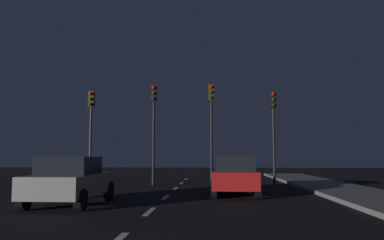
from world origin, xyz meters
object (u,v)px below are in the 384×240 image
at_px(traffic_signal_center_right, 211,115).
at_px(car_stopped_ahead, 235,175).
at_px(traffic_signal_far_left, 91,119).
at_px(traffic_signal_center_left, 154,115).
at_px(car_adjacent_lane, 71,180).
at_px(traffic_signal_far_right, 273,120).

bearing_deg(traffic_signal_center_right, car_stopped_ahead, -79.51).
bearing_deg(traffic_signal_center_right, traffic_signal_far_left, -179.99).
distance_m(traffic_signal_center_left, traffic_signal_center_right, 3.18).
relative_size(traffic_signal_far_left, traffic_signal_center_right, 0.94).
relative_size(traffic_signal_center_left, car_adjacent_lane, 1.39).
xyz_separation_m(traffic_signal_far_right, car_adjacent_lane, (-7.91, -8.48, -2.76)).
relative_size(traffic_signal_center_right, car_stopped_ahead, 1.29).
bearing_deg(traffic_signal_far_left, car_adjacent_lane, -75.78).
height_order(car_stopped_ahead, car_adjacent_lane, car_stopped_ahead).
xyz_separation_m(car_stopped_ahead, car_adjacent_lane, (-5.49, -3.40, -0.01)).
xyz_separation_m(traffic_signal_center_left, traffic_signal_far_right, (6.54, -0.00, -0.26)).
distance_m(traffic_signal_far_left, traffic_signal_center_right, 6.70).
height_order(traffic_signal_center_right, car_stopped_ahead, traffic_signal_center_right).
distance_m(traffic_signal_far_left, traffic_signal_center_left, 3.52).
height_order(traffic_signal_far_left, traffic_signal_center_left, traffic_signal_center_left).
height_order(traffic_signal_far_left, car_stopped_ahead, traffic_signal_far_left).
bearing_deg(traffic_signal_far_left, traffic_signal_center_left, 0.01).
relative_size(traffic_signal_far_right, car_stopped_ahead, 1.19).
height_order(traffic_signal_far_left, car_adjacent_lane, traffic_signal_far_left).
bearing_deg(traffic_signal_center_left, car_adjacent_lane, -99.18).
bearing_deg(traffic_signal_center_left, car_stopped_ahead, -50.95).
bearing_deg(car_stopped_ahead, car_adjacent_lane, -148.20).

